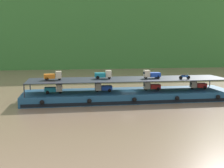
{
  "coord_description": "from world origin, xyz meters",
  "views": [
    {
      "loc": [
        -9.98,
        -45.5,
        9.29
      ],
      "look_at": [
        -2.76,
        0.0,
        2.7
      ],
      "focal_mm": 45.98,
      "sensor_mm": 36.0,
      "label": 1
    }
  ],
  "objects_px": {
    "motorcycle_upper_port": "(184,77)",
    "mini_truck_upper_fore": "(152,74)",
    "mini_truck_lower_fore": "(198,85)",
    "mini_truck_upper_stern": "(53,76)",
    "mini_truck_lower_aft": "(103,87)",
    "mini_truck_lower_mid": "(152,86)",
    "mini_truck_lower_stern": "(54,89)",
    "mini_truck_upper_mid": "(103,75)",
    "cargo_barge": "(129,95)"
  },
  "relations": [
    {
      "from": "mini_truck_lower_aft",
      "to": "mini_truck_lower_fore",
      "type": "bearing_deg",
      "value": 1.01
    },
    {
      "from": "mini_truck_upper_stern",
      "to": "motorcycle_upper_port",
      "type": "distance_m",
      "value": 20.97
    },
    {
      "from": "mini_truck_upper_fore",
      "to": "motorcycle_upper_port",
      "type": "bearing_deg",
      "value": -22.2
    },
    {
      "from": "mini_truck_lower_mid",
      "to": "mini_truck_upper_fore",
      "type": "relative_size",
      "value": 1.0
    },
    {
      "from": "mini_truck_upper_stern",
      "to": "motorcycle_upper_port",
      "type": "bearing_deg",
      "value": -6.4
    },
    {
      "from": "mini_truck_upper_fore",
      "to": "mini_truck_lower_stern",
      "type": "bearing_deg",
      "value": -178.75
    },
    {
      "from": "mini_truck_upper_stern",
      "to": "cargo_barge",
      "type": "bearing_deg",
      "value": -1.14
    },
    {
      "from": "mini_truck_upper_mid",
      "to": "motorcycle_upper_port",
      "type": "relative_size",
      "value": 1.46
    },
    {
      "from": "mini_truck_lower_fore",
      "to": "mini_truck_upper_stern",
      "type": "relative_size",
      "value": 0.99
    },
    {
      "from": "mini_truck_upper_mid",
      "to": "mini_truck_upper_fore",
      "type": "bearing_deg",
      "value": -6.08
    },
    {
      "from": "motorcycle_upper_port",
      "to": "mini_truck_upper_stern",
      "type": "bearing_deg",
      "value": 173.6
    },
    {
      "from": "mini_truck_lower_aft",
      "to": "mini_truck_lower_mid",
      "type": "height_order",
      "value": "same"
    },
    {
      "from": "mini_truck_lower_aft",
      "to": "mini_truck_upper_mid",
      "type": "xyz_separation_m",
      "value": [
        0.17,
        0.91,
        2.0
      ]
    },
    {
      "from": "cargo_barge",
      "to": "mini_truck_lower_aft",
      "type": "relative_size",
      "value": 12.27
    },
    {
      "from": "mini_truck_lower_aft",
      "to": "mini_truck_upper_stern",
      "type": "distance_m",
      "value": 8.13
    },
    {
      "from": "mini_truck_upper_fore",
      "to": "motorcycle_upper_port",
      "type": "distance_m",
      "value": 5.29
    },
    {
      "from": "mini_truck_lower_mid",
      "to": "mini_truck_upper_fore",
      "type": "distance_m",
      "value": 2.01
    },
    {
      "from": "mini_truck_lower_aft",
      "to": "motorcycle_upper_port",
      "type": "bearing_deg",
      "value": -8.47
    },
    {
      "from": "cargo_barge",
      "to": "mini_truck_lower_aft",
      "type": "distance_m",
      "value": 4.49
    },
    {
      "from": "mini_truck_lower_aft",
      "to": "mini_truck_lower_fore",
      "type": "distance_m",
      "value": 16.41
    },
    {
      "from": "cargo_barge",
      "to": "mini_truck_lower_fore",
      "type": "distance_m",
      "value": 12.24
    },
    {
      "from": "mini_truck_lower_stern",
      "to": "mini_truck_upper_stern",
      "type": "xyz_separation_m",
      "value": [
        -0.08,
        0.69,
        2.0
      ]
    },
    {
      "from": "mini_truck_upper_mid",
      "to": "mini_truck_lower_aft",
      "type": "bearing_deg",
      "value": -100.66
    },
    {
      "from": "cargo_barge",
      "to": "mini_truck_upper_stern",
      "type": "xyz_separation_m",
      "value": [
        -12.12,
        0.24,
        3.44
      ]
    },
    {
      "from": "cargo_barge",
      "to": "mini_truck_upper_mid",
      "type": "height_order",
      "value": "mini_truck_upper_mid"
    },
    {
      "from": "mini_truck_lower_mid",
      "to": "motorcycle_upper_port",
      "type": "height_order",
      "value": "motorcycle_upper_port"
    },
    {
      "from": "mini_truck_upper_fore",
      "to": "mini_truck_lower_mid",
      "type": "bearing_deg",
      "value": 55.58
    },
    {
      "from": "mini_truck_upper_fore",
      "to": "mini_truck_upper_mid",
      "type": "bearing_deg",
      "value": 173.92
    },
    {
      "from": "motorcycle_upper_port",
      "to": "cargo_barge",
      "type": "bearing_deg",
      "value": 166.47
    },
    {
      "from": "mini_truck_lower_stern",
      "to": "mini_truck_upper_fore",
      "type": "height_order",
      "value": "mini_truck_upper_fore"
    },
    {
      "from": "mini_truck_lower_stern",
      "to": "motorcycle_upper_port",
      "type": "bearing_deg",
      "value": -4.54
    },
    {
      "from": "mini_truck_upper_mid",
      "to": "mini_truck_lower_fore",
      "type": "bearing_deg",
      "value": -2.18
    },
    {
      "from": "mini_truck_upper_mid",
      "to": "motorcycle_upper_port",
      "type": "distance_m",
      "value": 13.11
    },
    {
      "from": "mini_truck_lower_aft",
      "to": "mini_truck_lower_stern",
      "type": "bearing_deg",
      "value": -177.92
    },
    {
      "from": "mini_truck_upper_stern",
      "to": "motorcycle_upper_port",
      "type": "xyz_separation_m",
      "value": [
        20.83,
        -2.34,
        -0.26
      ]
    },
    {
      "from": "mini_truck_lower_fore",
      "to": "mini_truck_upper_stern",
      "type": "distance_m",
      "value": 24.36
    },
    {
      "from": "cargo_barge",
      "to": "mini_truck_upper_mid",
      "type": "distance_m",
      "value": 5.39
    },
    {
      "from": "mini_truck_lower_fore",
      "to": "motorcycle_upper_port",
      "type": "relative_size",
      "value": 1.45
    },
    {
      "from": "mini_truck_lower_fore",
      "to": "mini_truck_upper_mid",
      "type": "relative_size",
      "value": 0.99
    },
    {
      "from": "motorcycle_upper_port",
      "to": "mini_truck_upper_fore",
      "type": "bearing_deg",
      "value": 157.8
    },
    {
      "from": "motorcycle_upper_port",
      "to": "mini_truck_upper_mid",
      "type": "bearing_deg",
      "value": 167.49
    },
    {
      "from": "mini_truck_lower_aft",
      "to": "motorcycle_upper_port",
      "type": "height_order",
      "value": "motorcycle_upper_port"
    },
    {
      "from": "mini_truck_upper_mid",
      "to": "mini_truck_upper_fore",
      "type": "relative_size",
      "value": 1.0
    },
    {
      "from": "mini_truck_lower_aft",
      "to": "mini_truck_upper_fore",
      "type": "xyz_separation_m",
      "value": [
        8.07,
        0.06,
        2.0
      ]
    },
    {
      "from": "mini_truck_lower_aft",
      "to": "mini_truck_upper_mid",
      "type": "bearing_deg",
      "value": 79.34
    },
    {
      "from": "mini_truck_lower_mid",
      "to": "mini_truck_upper_mid",
      "type": "relative_size",
      "value": 1.0
    },
    {
      "from": "mini_truck_lower_mid",
      "to": "mini_truck_upper_stern",
      "type": "height_order",
      "value": "mini_truck_upper_stern"
    },
    {
      "from": "mini_truck_lower_stern",
      "to": "mini_truck_upper_mid",
      "type": "bearing_deg",
      "value": 8.5
    },
    {
      "from": "mini_truck_lower_mid",
      "to": "motorcycle_upper_port",
      "type": "bearing_deg",
      "value": -24.05
    },
    {
      "from": "mini_truck_lower_stern",
      "to": "mini_truck_lower_aft",
      "type": "bearing_deg",
      "value": 2.08
    }
  ]
}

